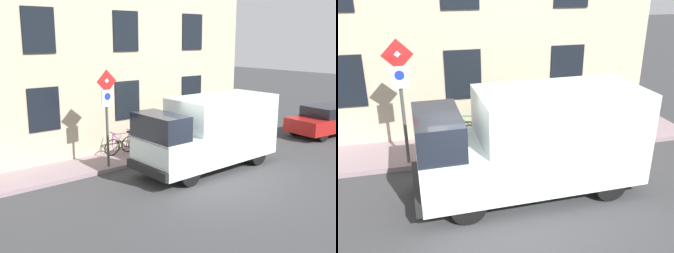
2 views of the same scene
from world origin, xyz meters
TOP-DOWN VIEW (x-y plane):
  - ground_plane at (0.00, 0.00)m, footprint 80.00×80.00m
  - sidewalk_slab at (3.83, 0.00)m, footprint 1.79×14.23m
  - building_facade at (5.07, 0.00)m, footprint 0.75×12.23m
  - sign_post_stacked at (3.15, 1.79)m, footprint 0.17×0.56m
  - delivery_van at (1.24, -1.16)m, footprint 2.14×5.38m
  - bicycle_orange at (4.18, -1.00)m, footprint 0.46×1.71m
  - bicycle_green at (4.18, -0.23)m, footprint 0.46×1.71m
  - bicycle_purple at (4.18, 0.54)m, footprint 0.46×1.71m
  - pedestrian at (3.60, -1.04)m, footprint 0.47×0.39m
  - litter_bin at (3.28, -0.87)m, footprint 0.44×0.44m

SIDE VIEW (x-z plane):
  - ground_plane at x=0.00m, z-range 0.00..0.00m
  - sidewalk_slab at x=3.83m, z-range 0.00..0.14m
  - bicycle_orange at x=4.18m, z-range 0.07..0.96m
  - bicycle_green at x=4.18m, z-range 0.07..0.96m
  - bicycle_purple at x=4.18m, z-range 0.07..0.96m
  - litter_bin at x=3.28m, z-range 0.14..1.04m
  - pedestrian at x=3.60m, z-range 0.21..1.93m
  - delivery_van at x=1.24m, z-range 0.08..2.58m
  - sign_post_stacked at x=3.15m, z-range 0.70..3.92m
  - building_facade at x=5.07m, z-range 0.00..6.58m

